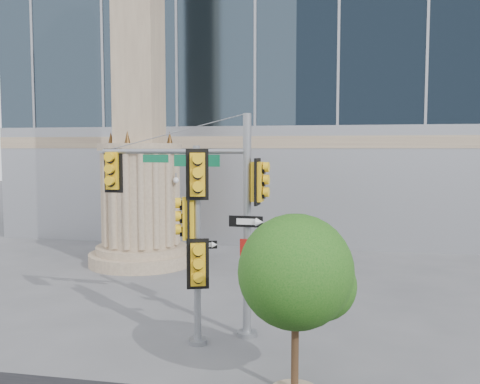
# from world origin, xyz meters

# --- Properties ---
(ground) EXTENTS (120.00, 120.00, 0.00)m
(ground) POSITION_xyz_m (0.00, 0.00, 0.00)
(ground) COLOR #545456
(ground) RESTS_ON ground
(monument) EXTENTS (4.40, 4.40, 16.60)m
(monument) POSITION_xyz_m (-6.00, 9.00, 5.52)
(monument) COLOR gray
(monument) RESTS_ON ground
(main_signal_pole) EXTENTS (4.48, 0.63, 5.78)m
(main_signal_pole) POSITION_xyz_m (-1.04, 1.36, 3.58)
(main_signal_pole) COLOR slate
(main_signal_pole) RESTS_ON ground
(secondary_signal_pole) EXTENTS (0.93, 0.67, 4.96)m
(secondary_signal_pole) POSITION_xyz_m (-1.12, 0.38, 2.91)
(secondary_signal_pole) COLOR slate
(secondary_signal_pole) RESTS_ON ground
(street_tree) EXTENTS (2.33, 2.27, 3.63)m
(street_tree) POSITION_xyz_m (1.59, -1.78, 2.39)
(street_tree) COLOR gray
(street_tree) RESTS_ON ground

